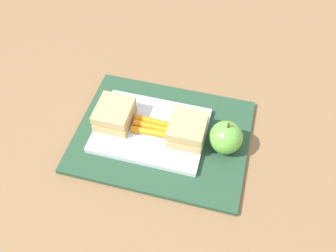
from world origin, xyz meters
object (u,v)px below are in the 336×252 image
(sandwich_half_left, at_px, (114,114))
(apple, at_px, (226,139))
(carrot_sticks_bundle, at_px, (151,126))
(sandwich_half_right, at_px, (187,129))
(food_tray, at_px, (151,130))

(sandwich_half_left, distance_m, apple, 0.23)
(sandwich_half_left, xyz_separation_m, carrot_sticks_bundle, (0.08, -0.00, -0.01))
(sandwich_half_right, height_order, apple, apple)
(sandwich_half_left, distance_m, carrot_sticks_bundle, 0.08)
(sandwich_half_right, bearing_deg, apple, -2.13)
(food_tray, height_order, sandwich_half_right, sandwich_half_right)
(sandwich_half_right, distance_m, apple, 0.08)
(food_tray, relative_size, carrot_sticks_bundle, 2.98)
(food_tray, xyz_separation_m, sandwich_half_right, (0.08, 0.00, 0.03))
(food_tray, height_order, apple, apple)
(sandwich_half_right, distance_m, carrot_sticks_bundle, 0.08)
(apple, bearing_deg, sandwich_half_right, 177.87)
(carrot_sticks_bundle, bearing_deg, sandwich_half_right, 0.08)
(sandwich_half_left, bearing_deg, food_tray, 0.00)
(sandwich_half_left, bearing_deg, carrot_sticks_bundle, -0.07)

